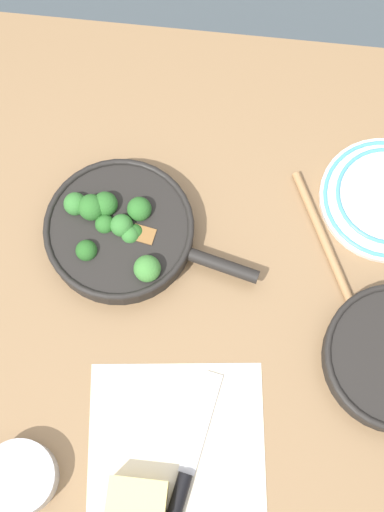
{
  "coord_description": "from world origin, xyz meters",
  "views": [
    {
      "loc": [
        0.05,
        -0.41,
        1.99
      ],
      "look_at": [
        0.0,
        0.0,
        0.79
      ],
      "focal_mm": 50.0,
      "sensor_mm": 36.0,
      "label": 1
    }
  ],
  "objects_px": {
    "grater_knife": "(187,471)",
    "cheese_block": "(138,497)",
    "wooden_spoon": "(347,293)",
    "skillet_broccoli": "(120,230)",
    "prep_bowl_steel": "(20,477)"
  },
  "relations": [
    {
      "from": "cheese_block",
      "to": "prep_bowl_steel",
      "type": "distance_m",
      "value": 0.19
    },
    {
      "from": "wooden_spoon",
      "to": "grater_knife",
      "type": "distance_m",
      "value": 0.41
    },
    {
      "from": "grater_knife",
      "to": "cheese_block",
      "type": "bearing_deg",
      "value": 134.79
    },
    {
      "from": "cheese_block",
      "to": "prep_bowl_steel",
      "type": "bearing_deg",
      "value": 177.22
    },
    {
      "from": "wooden_spoon",
      "to": "cheese_block",
      "type": "bearing_deg",
      "value": -65.11
    },
    {
      "from": "grater_knife",
      "to": "skillet_broccoli",
      "type": "bearing_deg",
      "value": 33.16
    },
    {
      "from": "wooden_spoon",
      "to": "prep_bowl_steel",
      "type": "distance_m",
      "value": 0.63
    },
    {
      "from": "skillet_broccoli",
      "to": "cheese_block",
      "type": "xyz_separation_m",
      "value": [
        0.09,
        -0.45,
        -0.0
      ]
    },
    {
      "from": "skillet_broccoli",
      "to": "grater_knife",
      "type": "distance_m",
      "value": 0.43
    },
    {
      "from": "wooden_spoon",
      "to": "cheese_block",
      "type": "distance_m",
      "value": 0.5
    },
    {
      "from": "cheese_block",
      "to": "wooden_spoon",
      "type": "bearing_deg",
      "value": 49.95
    },
    {
      "from": "skillet_broccoli",
      "to": "cheese_block",
      "type": "bearing_deg",
      "value": -64.49
    },
    {
      "from": "wooden_spoon",
      "to": "grater_knife",
      "type": "bearing_deg",
      "value": -61.81
    },
    {
      "from": "wooden_spoon",
      "to": "cheese_block",
      "type": "relative_size",
      "value": 4.02
    },
    {
      "from": "skillet_broccoli",
      "to": "grater_knife",
      "type": "xyz_separation_m",
      "value": [
        0.17,
        -0.4,
        -0.02
      ]
    }
  ]
}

